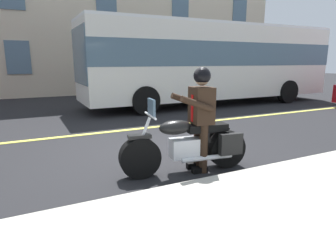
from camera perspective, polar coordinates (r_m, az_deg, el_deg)
The scene contains 5 objects.
ground_plane at distance 6.10m, azimuth -4.05°, elevation -4.94°, with size 80.00×80.00×0.00m, color black.
lane_center_stripe at distance 7.92m, azimuth -9.57°, elevation -0.95°, with size 60.00×0.16×0.01m, color #E5DB4C.
motorcycle_main at distance 4.90m, azimuth 4.18°, elevation -3.83°, with size 2.22×0.78×1.26m.
rider_main at distance 4.85m, azimuth 6.35°, elevation 3.03°, with size 0.67×0.61×1.74m.
bus_near at distance 12.79m, azimuth 8.77°, elevation 12.61°, with size 11.05×2.70×3.30m.
Camera 1 is at (2.19, 5.39, 1.83)m, focal length 31.27 mm.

